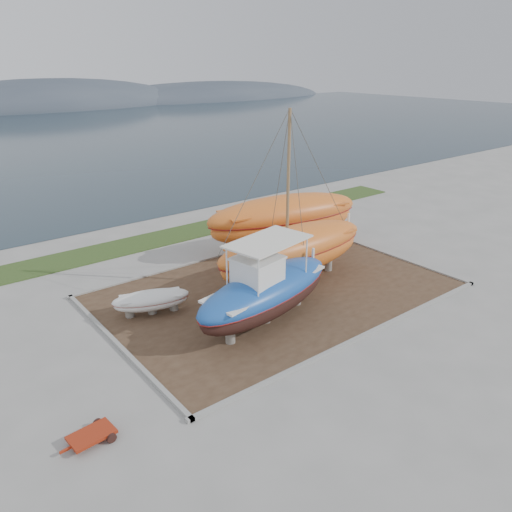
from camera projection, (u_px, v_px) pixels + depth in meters
ground at (330, 319)px, 24.24m from camera, size 140.00×140.00×0.00m
dirt_patch at (276, 291)px, 27.15m from camera, size 18.00×12.00×0.06m
curb_frame at (276, 290)px, 27.13m from camera, size 18.60×12.60×0.15m
grass_strip at (172, 236)px, 35.54m from camera, size 44.00×3.00×0.08m
blue_caique at (266, 283)px, 23.16m from camera, size 8.92×4.26×4.12m
white_dinghy at (151, 303)px, 24.52m from camera, size 4.02×2.55×1.13m
orange_sailboat at (295, 201)px, 26.30m from camera, size 9.97×3.00×9.51m
orange_bare_hull at (284, 224)px, 32.33m from camera, size 11.18×5.10×3.53m
red_trailer at (92, 437)px, 16.50m from camera, size 2.27×1.28×0.31m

